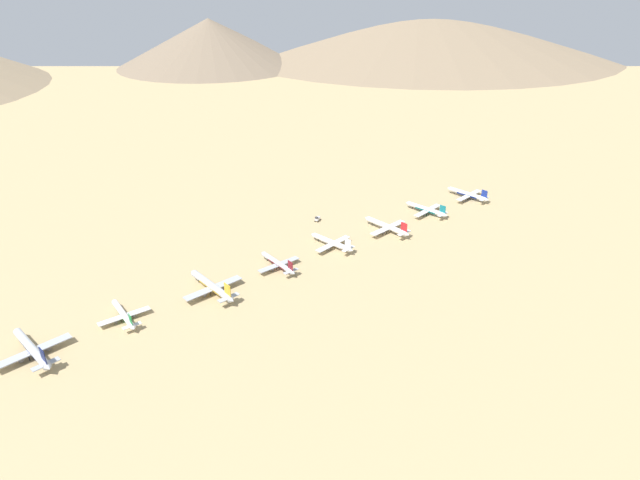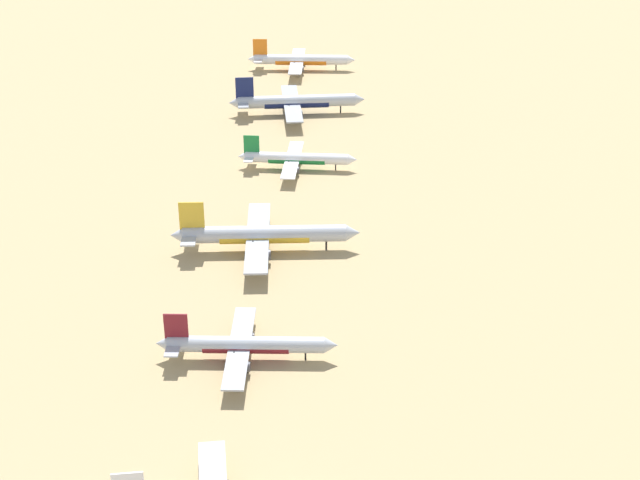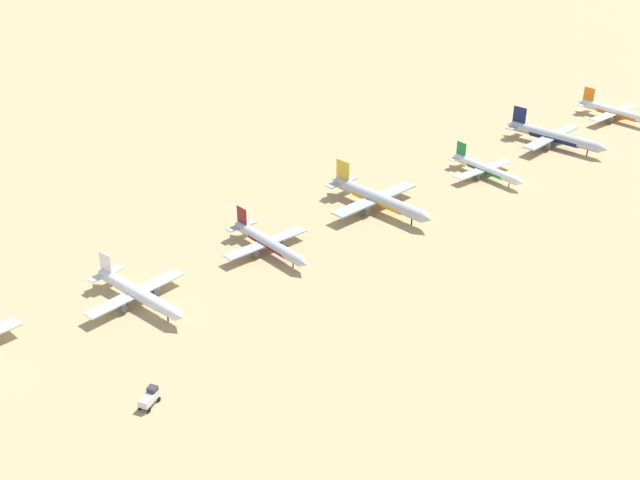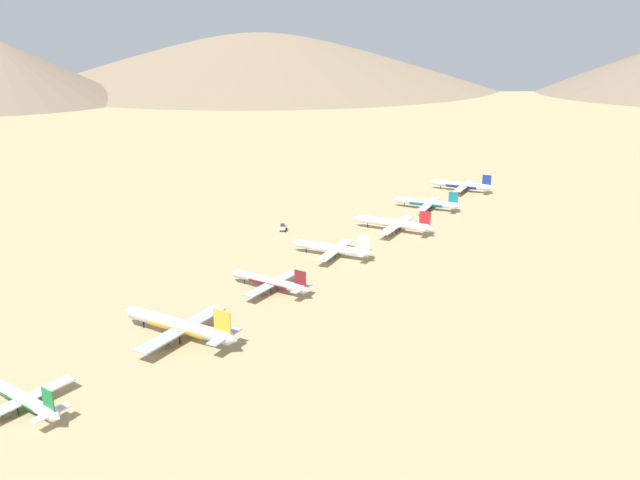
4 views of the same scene
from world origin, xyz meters
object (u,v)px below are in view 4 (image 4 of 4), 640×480
Objects in this scene: parked_jet_4 at (270,282)px; parked_jet_2 at (394,224)px; parked_jet_5 at (179,326)px; parked_jet_3 at (333,248)px; parked_jet_0 at (462,185)px; service_truck at (283,227)px; parked_jet_6 at (21,397)px; parked_jet_1 at (427,203)px.

parked_jet_2 is at bearing -101.07° from parked_jet_4.
parked_jet_5 is (6.25, 45.25, 0.89)m from parked_jet_4.
parked_jet_3 is at bearing -97.54° from parked_jet_5.
parked_jet_0 is at bearing -98.40° from parked_jet_5.
service_truck is (35.73, -23.29, -1.48)m from parked_jet_3.
parked_jet_2 is 89.50m from parked_jet_4.
parked_jet_0 is at bearing -98.54° from parked_jet_4.
parked_jet_3 is (11.68, 44.30, -0.37)m from parked_jet_2.
service_truck is at bearing 23.91° from parked_jet_2.
parked_jet_5 is at bearing 80.01° from parked_jet_2.
parked_jet_4 is at bearing -101.04° from parked_jet_6.
parked_jet_5 is 7.95× the size of service_truck.
parked_jet_2 is 1.09× the size of parked_jet_3.
parked_jet_3 is 42.68m from service_truck.
parked_jet_3 is 0.82× the size of parked_jet_5.
parked_jet_0 is 138.95m from parked_jet_3.
parked_jet_0 reaches higher than parked_jet_6.
parked_jet_0 is 278.33m from parked_jet_6.
parked_jet_2 is 1.20× the size of parked_jet_6.
parked_jet_1 is 0.83× the size of parked_jet_5.
parked_jet_1 is 0.92× the size of parked_jet_2.
parked_jet_4 is 1.05× the size of parked_jet_6.
parked_jet_3 is 89.56m from parked_jet_5.
parked_jet_3 is at bearing 75.23° from parked_jet_2.
parked_jet_1 is at bearing -99.57° from parked_jet_6.
parked_jet_5 is at bearing 102.07° from service_truck.
parked_jet_1 is 134.32m from parked_jet_4.
parked_jet_6 is at bearing 80.17° from parked_jet_3.
parked_jet_4 is 6.30× the size of service_truck.
parked_jet_2 reaches higher than parked_jet_1.
parked_jet_1 is 1.00× the size of parked_jet_3.
parked_jet_5 reaches higher than parked_jet_4.
parked_jet_6 is at bearing 80.61° from parked_jet_0.
service_truck is (30.23, -66.82, -1.35)m from parked_jet_4.
parked_jet_2 is 135.13m from parked_jet_5.
parked_jet_6 is at bearing 76.07° from parked_jet_5.
parked_jet_5 reaches higher than parked_jet_0.
service_truck is at bearing -33.09° from parked_jet_3.
parked_jet_1 reaches higher than parked_jet_6.
parked_jet_1 is at bearing 81.43° from parked_jet_0.
parked_jet_3 is 139.38m from parked_jet_6.
service_truck is (57.36, 113.97, -1.58)m from parked_jet_0.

